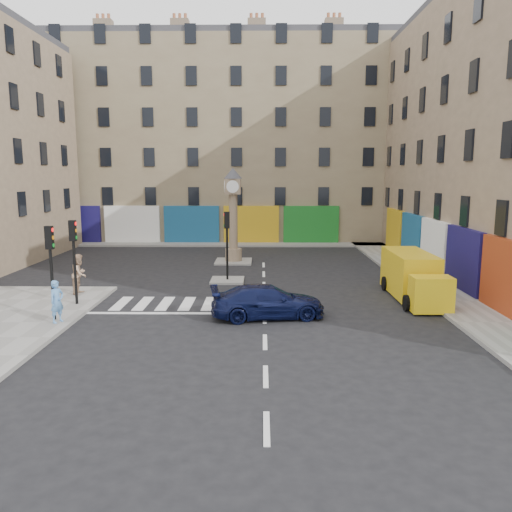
{
  "coord_description": "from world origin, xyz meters",
  "views": [
    {
      "loc": [
        -0.12,
        -18.73,
        5.81
      ],
      "look_at": [
        -0.39,
        4.44,
        2.0
      ],
      "focal_mm": 35.0,
      "sensor_mm": 36.0,
      "label": 1
    }
  ],
  "objects_px": {
    "traffic_light_island": "(227,234)",
    "navy_sedan": "(268,302)",
    "traffic_light_left_far": "(74,248)",
    "traffic_light_left_near": "(51,258)",
    "pedestrian_tan": "(80,274)",
    "yellow_van": "(413,277)",
    "clock_pillar": "(233,209)",
    "pedestrian_blue": "(57,301)"
  },
  "relations": [
    {
      "from": "traffic_light_left_near",
      "to": "pedestrian_tan",
      "type": "relative_size",
      "value": 1.94
    },
    {
      "from": "traffic_light_left_near",
      "to": "traffic_light_island",
      "type": "xyz_separation_m",
      "value": [
        6.3,
        7.8,
        -0.03
      ]
    },
    {
      "from": "traffic_light_left_near",
      "to": "navy_sedan",
      "type": "relative_size",
      "value": 0.8
    },
    {
      "from": "traffic_light_island",
      "to": "clock_pillar",
      "type": "relative_size",
      "value": 0.61
    },
    {
      "from": "navy_sedan",
      "to": "pedestrian_blue",
      "type": "bearing_deg",
      "value": 90.11
    },
    {
      "from": "clock_pillar",
      "to": "pedestrian_blue",
      "type": "xyz_separation_m",
      "value": [
        -6.0,
        -14.19,
        -2.57
      ]
    },
    {
      "from": "clock_pillar",
      "to": "navy_sedan",
      "type": "height_order",
      "value": "clock_pillar"
    },
    {
      "from": "traffic_light_left_far",
      "to": "clock_pillar",
      "type": "xyz_separation_m",
      "value": [
        6.3,
        11.4,
        0.93
      ]
    },
    {
      "from": "traffic_light_left_far",
      "to": "traffic_light_island",
      "type": "relative_size",
      "value": 1.0
    },
    {
      "from": "navy_sedan",
      "to": "yellow_van",
      "type": "bearing_deg",
      "value": -73.19
    },
    {
      "from": "traffic_light_left_far",
      "to": "yellow_van",
      "type": "distance_m",
      "value": 15.48
    },
    {
      "from": "traffic_light_island",
      "to": "navy_sedan",
      "type": "xyz_separation_m",
      "value": [
        2.13,
        -6.94,
        -1.92
      ]
    },
    {
      "from": "traffic_light_left_near",
      "to": "traffic_light_left_far",
      "type": "height_order",
      "value": "same"
    },
    {
      "from": "traffic_light_island",
      "to": "yellow_van",
      "type": "relative_size",
      "value": 0.64
    },
    {
      "from": "navy_sedan",
      "to": "pedestrian_blue",
      "type": "height_order",
      "value": "pedestrian_blue"
    },
    {
      "from": "pedestrian_tan",
      "to": "traffic_light_left_near",
      "type": "bearing_deg",
      "value": -169.21
    },
    {
      "from": "traffic_light_left_near",
      "to": "pedestrian_tan",
      "type": "distance_m",
      "value": 4.63
    },
    {
      "from": "clock_pillar",
      "to": "navy_sedan",
      "type": "distance_m",
      "value": 13.42
    },
    {
      "from": "pedestrian_blue",
      "to": "clock_pillar",
      "type": "bearing_deg",
      "value": 4.9
    },
    {
      "from": "traffic_light_left_far",
      "to": "yellow_van",
      "type": "bearing_deg",
      "value": 6.45
    },
    {
      "from": "traffic_light_left_far",
      "to": "traffic_light_island",
      "type": "bearing_deg",
      "value": 40.6
    },
    {
      "from": "pedestrian_blue",
      "to": "pedestrian_tan",
      "type": "height_order",
      "value": "pedestrian_tan"
    },
    {
      "from": "traffic_light_island",
      "to": "yellow_van",
      "type": "distance_m",
      "value": 9.84
    },
    {
      "from": "traffic_light_left_far",
      "to": "pedestrian_blue",
      "type": "height_order",
      "value": "traffic_light_left_far"
    },
    {
      "from": "traffic_light_island",
      "to": "clock_pillar",
      "type": "bearing_deg",
      "value": 90.0
    },
    {
      "from": "pedestrian_tan",
      "to": "yellow_van",
      "type": "bearing_deg",
      "value": -86.96
    },
    {
      "from": "traffic_light_left_near",
      "to": "traffic_light_left_far",
      "type": "relative_size",
      "value": 1.0
    },
    {
      "from": "navy_sedan",
      "to": "pedestrian_tan",
      "type": "bearing_deg",
      "value": 60.13
    },
    {
      "from": "traffic_light_island",
      "to": "yellow_van",
      "type": "xyz_separation_m",
      "value": [
        9.0,
        -3.67,
        -1.54
      ]
    },
    {
      "from": "traffic_light_island",
      "to": "clock_pillar",
      "type": "distance_m",
      "value": 6.07
    },
    {
      "from": "clock_pillar",
      "to": "yellow_van",
      "type": "height_order",
      "value": "clock_pillar"
    },
    {
      "from": "pedestrian_tan",
      "to": "pedestrian_blue",
      "type": "bearing_deg",
      "value": -166.23
    },
    {
      "from": "yellow_van",
      "to": "clock_pillar",
      "type": "bearing_deg",
      "value": 133.05
    },
    {
      "from": "traffic_light_island",
      "to": "navy_sedan",
      "type": "height_order",
      "value": "traffic_light_island"
    },
    {
      "from": "traffic_light_left_far",
      "to": "clock_pillar",
      "type": "height_order",
      "value": "clock_pillar"
    },
    {
      "from": "pedestrian_blue",
      "to": "pedestrian_tan",
      "type": "bearing_deg",
      "value": 37.8
    },
    {
      "from": "clock_pillar",
      "to": "navy_sedan",
      "type": "xyz_separation_m",
      "value": [
        2.13,
        -12.94,
        -2.88
      ]
    },
    {
      "from": "traffic_light_left_near",
      "to": "traffic_light_island",
      "type": "relative_size",
      "value": 1.0
    },
    {
      "from": "clock_pillar",
      "to": "pedestrian_blue",
      "type": "height_order",
      "value": "clock_pillar"
    },
    {
      "from": "traffic_light_island",
      "to": "navy_sedan",
      "type": "distance_m",
      "value": 7.51
    },
    {
      "from": "traffic_light_island",
      "to": "pedestrian_tan",
      "type": "height_order",
      "value": "traffic_light_island"
    },
    {
      "from": "traffic_light_left_far",
      "to": "pedestrian_tan",
      "type": "xyz_separation_m",
      "value": [
        -0.53,
        1.94,
        -1.52
      ]
    }
  ]
}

